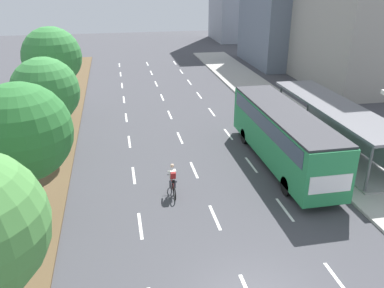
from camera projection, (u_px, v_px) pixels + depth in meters
median_strip at (63, 123)px, 30.28m from camera, size 2.60×52.00×0.12m
sidewalk_right at (280, 109)px, 33.36m from camera, size 4.50×52.00×0.15m
lane_divider_left at (128, 129)px, 29.39m from camera, size 0.14×47.10×0.01m
lane_divider_center at (174, 125)px, 30.00m from camera, size 0.14×47.10×0.01m
lane_divider_right at (219, 122)px, 30.62m from camera, size 0.14×47.10×0.01m
bus_shelter at (337, 122)px, 25.28m from camera, size 2.90×12.33×2.86m
bus at (283, 132)px, 23.20m from camera, size 2.54×11.29×3.37m
cyclist at (173, 181)px, 20.36m from camera, size 0.46×1.82×1.71m
median_tree_second at (22, 132)px, 16.69m from camera, size 4.23×4.23×6.43m
median_tree_third at (45, 91)px, 23.09m from camera, size 3.94×3.94×6.12m
median_tree_fourth at (52, 57)px, 29.09m from camera, size 4.29×4.29×6.98m
building_mid_right at (299, 6)px, 48.32m from camera, size 11.53×11.27×13.70m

